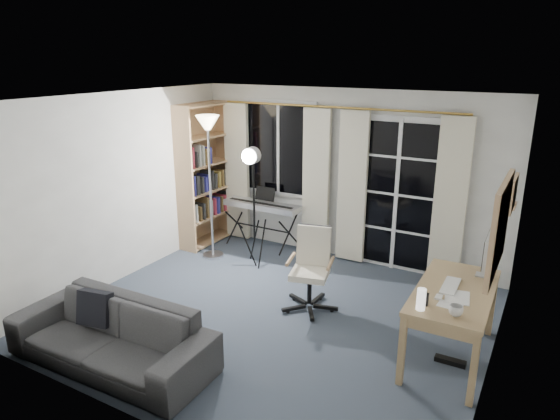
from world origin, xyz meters
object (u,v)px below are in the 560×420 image
object	(u,v)px
torchiere_lamp	(209,145)
desk	(454,298)
office_chair	(312,261)
bookshelf	(202,178)
keyboard_piano	(262,206)
studio_light	(252,170)
monitor	(488,251)
sofa	(110,326)
mug	(456,309)

from	to	relation	value
torchiere_lamp	desk	bearing A→B (deg)	-14.78
torchiere_lamp	office_chair	xyz separation A→B (m)	(1.90, -0.62, -1.09)
bookshelf	keyboard_piano	bearing A→B (deg)	13.62
studio_light	desk	bearing A→B (deg)	-22.91
office_chair	desk	bearing A→B (deg)	-25.02
monitor	sofa	world-z (taller)	monitor
studio_light	torchiere_lamp	bearing A→B (deg)	175.95
office_chair	monitor	bearing A→B (deg)	-9.89
studio_light	office_chair	distance (m)	1.58
sofa	torchiere_lamp	bearing A→B (deg)	104.90
torchiere_lamp	keyboard_piano	xyz separation A→B (m)	(0.45, 0.64, -0.98)
desk	sofa	xyz separation A→B (m)	(-2.76, -1.68, -0.24)
office_chair	sofa	distance (m)	2.29
monitor	studio_light	bearing A→B (deg)	169.87
bookshelf	torchiere_lamp	xyz separation A→B (m)	(0.48, -0.43, 0.62)
keyboard_piano	sofa	size ratio (longest dim) A/B	0.59
torchiere_lamp	sofa	bearing A→B (deg)	-73.67
bookshelf	monitor	bearing A→B (deg)	-11.10
torchiere_lamp	bookshelf	bearing A→B (deg)	137.97
bookshelf	studio_light	distance (m)	1.29
mug	sofa	xyz separation A→B (m)	(-2.86, -1.18, -0.39)
torchiere_lamp	studio_light	world-z (taller)	torchiere_lamp
torchiere_lamp	office_chair	bearing A→B (deg)	-18.06
keyboard_piano	desk	size ratio (longest dim) A/B	0.89
keyboard_piano	studio_light	bearing A→B (deg)	-68.62
studio_light	mug	size ratio (longest dim) A/B	14.40
office_chair	desk	xyz separation A→B (m)	(1.63, -0.31, 0.08)
studio_light	mug	distance (m)	3.32
studio_light	desk	distance (m)	3.08
office_chair	mug	bearing A→B (deg)	-39.30
bookshelf	desk	size ratio (longest dim) A/B	1.58
bookshelf	office_chair	world-z (taller)	bookshelf
studio_light	desk	size ratio (longest dim) A/B	1.25
studio_light	monitor	xyz separation A→B (m)	(3.03, -0.49, -0.37)
bookshelf	torchiere_lamp	distance (m)	0.90
bookshelf	studio_light	xyz separation A→B (m)	(1.17, -0.43, 0.35)
desk	mug	distance (m)	0.53
bookshelf	sofa	distance (m)	3.34
office_chair	mug	size ratio (longest dim) A/B	7.98
monitor	mug	distance (m)	0.98
torchiere_lamp	mug	bearing A→B (deg)	-21.53
torchiere_lamp	studio_light	bearing A→B (deg)	0.57
torchiere_lamp	monitor	xyz separation A→B (m)	(3.72, -0.48, -0.65)
studio_light	sofa	bearing A→B (deg)	-93.02
monitor	mug	xyz separation A→B (m)	(-0.10, -0.95, -0.21)
office_chair	studio_light	bearing A→B (deg)	138.42
mug	office_chair	bearing A→B (deg)	154.86
studio_light	desk	xyz separation A→B (m)	(2.84, -0.94, -0.74)
keyboard_piano	mug	world-z (taller)	keyboard_piano
torchiere_lamp	keyboard_piano	bearing A→B (deg)	54.77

